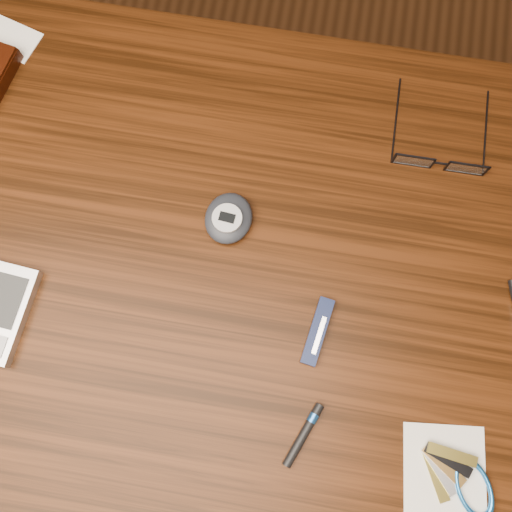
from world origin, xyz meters
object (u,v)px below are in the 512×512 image
(pedometer, at_px, (228,218))
(pocket_knife, at_px, (318,331))
(eyeglasses, at_px, (440,160))
(desk, at_px, (228,280))
(notepad_keys, at_px, (459,479))

(pedometer, distance_m, pocket_knife, 0.18)
(eyeglasses, height_order, pocket_knife, eyeglasses)
(pedometer, height_order, pocket_knife, pedometer)
(desk, bearing_deg, pocket_knife, -27.32)
(eyeglasses, distance_m, pedometer, 0.29)
(eyeglasses, bearing_deg, desk, -144.41)
(pocket_knife, bearing_deg, eyeglasses, 63.24)
(desk, relative_size, notepad_keys, 7.99)
(pedometer, xyz_separation_m, notepad_keys, (0.32, -0.26, -0.01))
(pedometer, height_order, notepad_keys, pedometer)
(eyeglasses, bearing_deg, notepad_keys, -81.25)
(desk, bearing_deg, eyeglasses, 35.59)
(desk, xyz_separation_m, pedometer, (-0.00, 0.06, 0.11))
(desk, xyz_separation_m, eyeglasses, (0.25, 0.18, 0.11))
(eyeglasses, xyz_separation_m, notepad_keys, (0.06, -0.39, -0.01))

